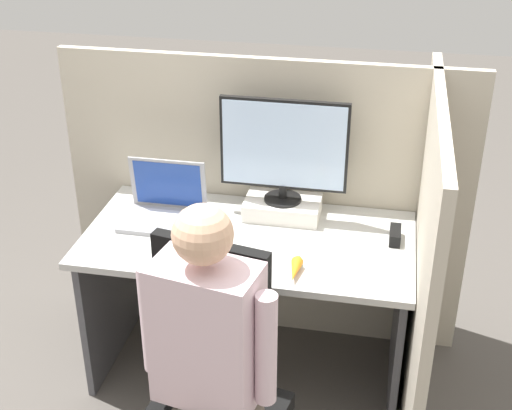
# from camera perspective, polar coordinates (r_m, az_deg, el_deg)

# --- Properties ---
(cubicle_panel_back) EXTENTS (1.89, 0.04, 1.39)m
(cubicle_panel_back) POSITION_cam_1_polar(r_m,az_deg,el_deg) (3.35, 0.70, 0.20)
(cubicle_panel_back) COLOR #B7AD99
(cubicle_panel_back) RESTS_ON ground
(cubicle_panel_right) EXTENTS (0.04, 1.35, 1.39)m
(cubicle_panel_right) POSITION_cam_1_polar(r_m,az_deg,el_deg) (2.93, 13.07, -5.13)
(cubicle_panel_right) COLOR #B7AD99
(cubicle_panel_right) RESTS_ON ground
(desk) EXTENTS (1.39, 0.71, 0.73)m
(desk) POSITION_cam_1_polar(r_m,az_deg,el_deg) (3.11, -0.61, -5.45)
(desk) COLOR #B7B7B2
(desk) RESTS_ON ground
(paper_box) EXTENTS (0.33, 0.21, 0.08)m
(paper_box) POSITION_cam_1_polar(r_m,az_deg,el_deg) (3.16, 2.13, -0.20)
(paper_box) COLOR white
(paper_box) RESTS_ON desk
(monitor) EXTENTS (0.55, 0.16, 0.46)m
(monitor) POSITION_cam_1_polar(r_m,az_deg,el_deg) (3.03, 2.23, 4.57)
(monitor) COLOR black
(monitor) RESTS_ON paper_box
(laptop) EXTENTS (0.34, 0.25, 0.26)m
(laptop) POSITION_cam_1_polar(r_m,az_deg,el_deg) (3.14, -7.35, -0.36)
(laptop) COLOR #99999E
(laptop) RESTS_ON desk
(mouse) EXTENTS (0.07, 0.05, 0.04)m
(mouse) POSITION_cam_1_polar(r_m,az_deg,el_deg) (2.90, -4.41, -3.53)
(mouse) COLOR gray
(mouse) RESTS_ON desk
(stapler) EXTENTS (0.05, 0.13, 0.05)m
(stapler) POSITION_cam_1_polar(r_m,az_deg,el_deg) (3.02, 11.07, -2.38)
(stapler) COLOR black
(stapler) RESTS_ON desk
(carrot_toy) EXTENTS (0.05, 0.16, 0.05)m
(carrot_toy) POSITION_cam_1_polar(r_m,az_deg,el_deg) (2.75, 3.14, -5.24)
(carrot_toy) COLOR orange
(carrot_toy) RESTS_ON desk
(office_chair) EXTENTS (0.55, 0.60, 1.01)m
(office_chair) POSITION_cam_1_polar(r_m,az_deg,el_deg) (2.61, -3.59, -14.20)
(office_chair) COLOR black
(office_chair) RESTS_ON ground
(person) EXTENTS (0.47, 0.44, 1.29)m
(person) POSITION_cam_1_polar(r_m,az_deg,el_deg) (2.34, -3.98, -12.49)
(person) COLOR brown
(person) RESTS_ON ground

